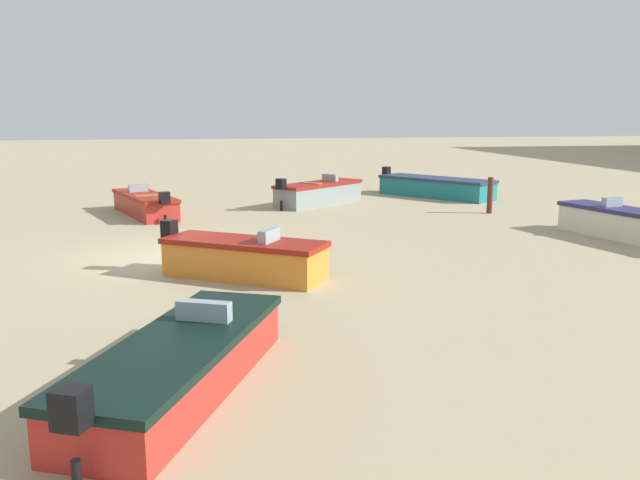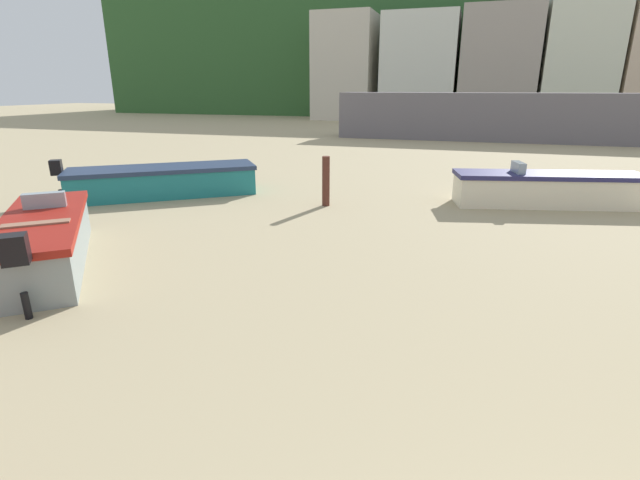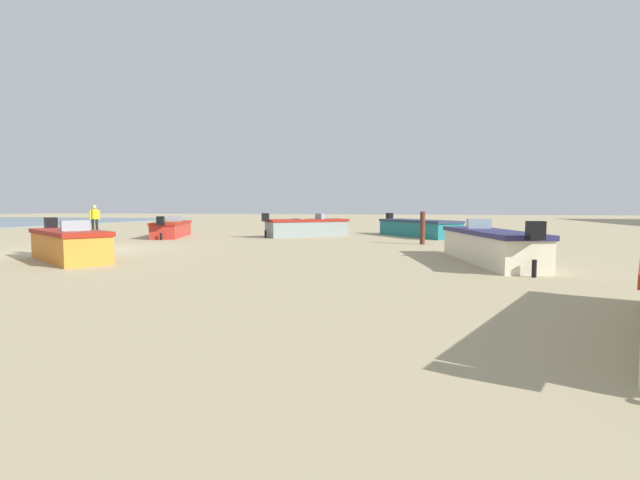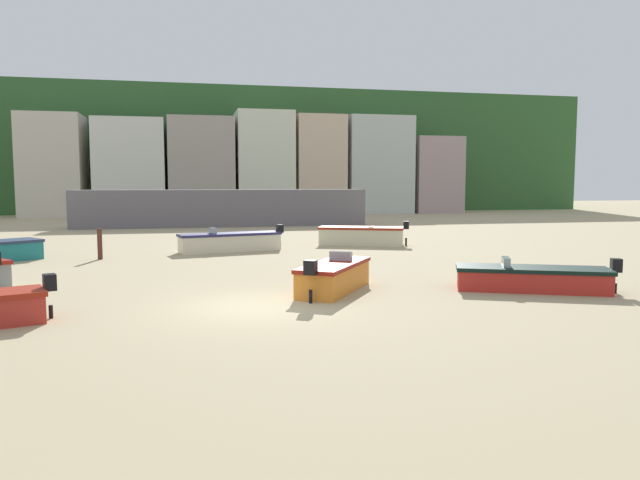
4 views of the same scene
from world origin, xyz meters
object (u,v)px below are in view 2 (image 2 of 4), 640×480
Objects in this scene: boat_grey_3 at (45,240)px; boat_cream_6 at (548,189)px; boat_teal_4 at (164,181)px; mooring_post_near_water at (326,181)px.

boat_cream_6 is (9.16, 7.56, -0.01)m from boat_grey_3.
boat_grey_3 is 0.79× the size of boat_teal_4.
mooring_post_near_water is (-5.68, -1.81, 0.21)m from boat_cream_6.
boat_teal_4 is 0.99× the size of boat_cream_6.
boat_grey_3 reaches higher than boat_teal_4.
mooring_post_near_water is at bearing 18.67° from boat_grey_3.
boat_teal_4 is 4.91m from mooring_post_near_water.
boat_grey_3 is 6.72m from mooring_post_near_water.
boat_grey_3 reaches higher than boat_cream_6.
mooring_post_near_water reaches higher than boat_cream_6.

